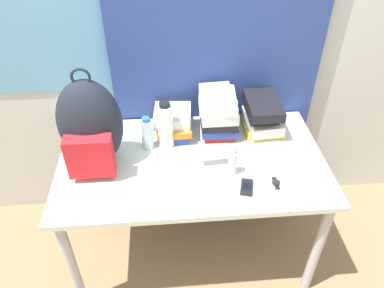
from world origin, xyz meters
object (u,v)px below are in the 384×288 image
at_px(sunscreen_bottle, 233,162).
at_px(sunglasses_case, 218,159).
at_px(book_stack_center, 218,112).
at_px(backpack, 90,127).
at_px(water_bottle, 147,134).
at_px(wristwatch, 276,183).
at_px(cell_phone, 247,187).
at_px(book_stack_left, 173,122).
at_px(book_stack_right, 262,115).
at_px(sports_bottle, 166,126).

distance_m(sunscreen_bottle, sunglasses_case, 0.12).
bearing_deg(book_stack_center, backpack, -161.52).
distance_m(backpack, water_bottle, 0.30).
xyz_separation_m(water_bottle, wristwatch, (0.60, -0.32, -0.08)).
distance_m(backpack, cell_phone, 0.78).
distance_m(book_stack_center, sunglasses_case, 0.28).
bearing_deg(backpack, book_stack_left, 28.90).
bearing_deg(cell_phone, book_stack_center, 99.43).
height_order(book_stack_right, wristwatch, book_stack_right).
height_order(book_stack_right, water_bottle, same).
xyz_separation_m(sports_bottle, sunscreen_bottle, (0.31, -0.25, -0.06)).
height_order(backpack, book_stack_right, backpack).
height_order(book_stack_right, sports_bottle, sports_bottle).
distance_m(book_stack_left, sports_bottle, 0.12).
relative_size(backpack, sunscreen_bottle, 3.41).
bearing_deg(wristwatch, cell_phone, -172.07).
height_order(sunglasses_case, wristwatch, sunglasses_case).
relative_size(backpack, sports_bottle, 1.96).
xyz_separation_m(backpack, book_stack_right, (0.88, 0.21, -0.13)).
xyz_separation_m(water_bottle, sunscreen_bottle, (0.41, -0.23, -0.02)).
relative_size(cell_phone, sunglasses_case, 0.73).
bearing_deg(backpack, book_stack_right, 13.38).
relative_size(sunscreen_bottle, sunglasses_case, 0.99).
height_order(water_bottle, sunglasses_case, water_bottle).
relative_size(backpack, wristwatch, 6.33).
bearing_deg(sports_bottle, water_bottle, -172.42).
bearing_deg(backpack, sports_bottle, 17.80).
height_order(backpack, sports_bottle, backpack).
relative_size(book_stack_center, cell_phone, 2.43).
distance_m(book_stack_center, water_bottle, 0.40).
xyz_separation_m(backpack, water_bottle, (0.25, 0.10, -0.13)).
height_order(book_stack_center, sunglasses_case, book_stack_center).
bearing_deg(backpack, water_bottle, 21.49).
xyz_separation_m(backpack, book_stack_center, (0.63, 0.21, -0.10)).
relative_size(water_bottle, cell_phone, 1.69).
xyz_separation_m(backpack, cell_phone, (0.71, -0.24, -0.21)).
bearing_deg(backpack, sunscreen_bottle, -11.45).
xyz_separation_m(sports_bottle, cell_phone, (0.36, -0.36, -0.12)).
height_order(backpack, book_stack_center, backpack).
bearing_deg(book_stack_center, cell_phone, -80.57).
xyz_separation_m(book_stack_left, book_stack_right, (0.49, -0.01, 0.02)).
xyz_separation_m(book_stack_right, sunglasses_case, (-0.28, -0.25, -0.08)).
relative_size(sunglasses_case, wristwatch, 1.88).
height_order(book_stack_right, cell_phone, book_stack_right).
bearing_deg(cell_phone, sunglasses_case, 118.27).
distance_m(water_bottle, cell_phone, 0.58).
relative_size(sports_bottle, sunscreen_bottle, 1.74).
bearing_deg(cell_phone, water_bottle, 143.16).
relative_size(sunscreen_bottle, wristwatch, 1.86).
height_order(backpack, sunscreen_bottle, backpack).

